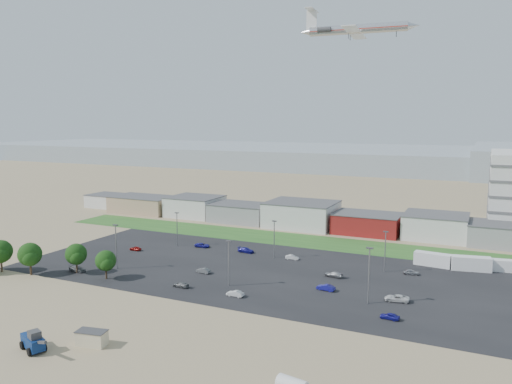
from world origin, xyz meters
The scene contains 34 objects.
ground centered at (0.00, 0.00, 0.00)m, with size 700.00×700.00×0.00m, color #887656.
parking_lot centered at (5.00, 20.00, 0.01)m, with size 120.00×50.00×0.01m, color black.
grass_strip centered at (0.00, 52.00, 0.01)m, with size 160.00×16.00×0.02m, color #295B22.
hills_backdrop centered at (40.00, 315.00, 4.50)m, with size 700.00×200.00×9.00m, color gray, non-canonical shape.
building_row centered at (-17.00, 71.00, 4.00)m, with size 170.00×20.00×8.00m, color silver, non-canonical shape.
portable_shed centered at (-5.26, -27.09, 1.19)m, with size 4.72×2.45×2.38m, color beige, non-canonical shape.
telehandler centered at (-12.19, -32.13, 1.67)m, with size 8.02×2.67×3.34m, color navy, non-canonical shape.
box_trailer_a centered at (38.24, 40.80, 1.57)m, with size 8.39×2.62×3.15m, color silver, non-canonical shape.
box_trailer_b centered at (46.81, 40.63, 1.64)m, with size 8.75×2.74×3.28m, color silver, non-canonical shape.
box_trailer_c centered at (54.59, 43.15, 1.38)m, with size 7.34×2.29×2.75m, color silver, non-canonical shape.
tree_left centered at (-51.67, -6.40, 4.26)m, with size 5.68×5.68×8.52m, color black, non-canonical shape.
tree_mid centered at (-43.58, -5.26, 4.22)m, with size 5.63×5.63×8.44m, color black, non-canonical shape.
tree_right centered at (-35.31, 0.32, 3.90)m, with size 5.20×5.20×7.79m, color black, non-canonical shape.
tree_near centered at (-26.15, -0.24, 3.65)m, with size 4.87×4.87×7.30m, color black, non-canonical shape.
lightpole_front_l centered at (-29.20, 6.84, 5.31)m, with size 1.25×0.52×10.63m, color slate, non-canonical shape.
lightpole_front_m centered at (0.65, 7.04, 4.90)m, with size 1.15×0.48×9.80m, color slate, non-canonical shape.
lightpole_front_r centered at (29.71, 9.07, 5.48)m, with size 1.29×0.54×10.96m, color slate, non-canonical shape.
lightpole_back_l centered at (-28.53, 31.29, 4.75)m, with size 1.12×0.47×9.49m, color slate, non-canonical shape.
lightpole_back_m centered at (0.79, 31.41, 4.82)m, with size 1.13×0.47×9.63m, color slate, non-canonical shape.
lightpole_back_r centered at (28.69, 31.06, 4.78)m, with size 1.13×0.47×9.56m, color slate, non-canonical shape.
airliner centered at (4.44, 98.07, 67.02)m, with size 42.01×28.64×12.41m, color silver, non-canonical shape.
parked_car_0 centered at (34.52, 12.46, 0.65)m, with size 2.17×4.70×1.31m, color silver.
parked_car_1 centered at (20.17, 12.81, 0.63)m, with size 1.34×3.85×1.27m, color navy.
parked_car_2 centered at (34.87, 2.91, 0.58)m, with size 1.38×3.43×1.17m, color navy.
parked_car_3 centered at (-8.06, 1.96, 0.54)m, with size 1.52×3.73×1.08m, color #595B5E.
parked_car_4 centered at (-8.84, 12.46, 0.58)m, with size 1.23×3.52×1.16m, color #595B5E.
parked_car_5 centered at (-35.96, 22.22, 0.56)m, with size 1.32×3.29×1.12m, color maroon.
parked_car_6 centered at (-7.98, 32.93, 0.66)m, with size 1.84×4.53×1.32m, color navy.
parked_car_8 centered at (34.63, 31.38, 0.59)m, with size 1.39×3.45×1.17m, color #A5A5AA.
parked_car_9 centered at (-21.42, 32.91, 0.58)m, with size 1.94×4.20×1.17m, color navy.
parked_car_10 centered at (-35.95, 1.12, 0.64)m, with size 1.79×4.41×1.28m, color #595B5E.
parked_car_11 centered at (5.58, 31.80, 0.56)m, with size 1.18×3.38×1.11m, color silver.
parked_car_12 centered at (19.15, 22.15, 0.63)m, with size 1.75×4.31×1.25m, color #A5A5AA.
parked_car_13 centered at (4.85, 1.81, 0.59)m, with size 1.24×3.55×1.17m, color silver.
Camera 1 is at (48.76, -82.90, 34.40)m, focal length 35.00 mm.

